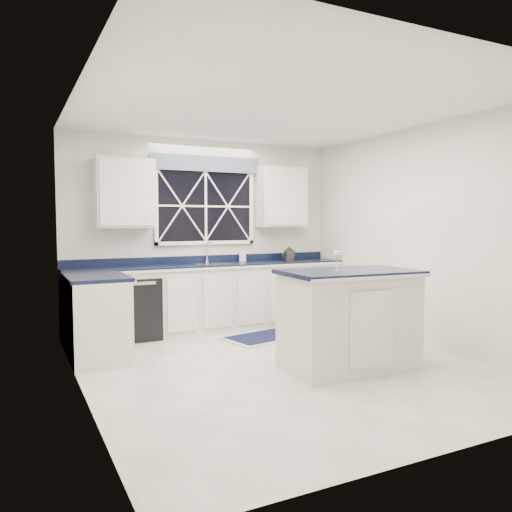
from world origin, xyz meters
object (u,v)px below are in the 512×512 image
faucet (207,252)px  wine_glass (338,255)px  island (349,319)px  kettle (289,254)px  dishwasher (134,307)px  soap_bottle (242,254)px

faucet → wine_glass: (0.45, -2.53, 0.09)m
wine_glass → island: bearing=-1.9°
island → kettle: (0.69, 2.41, 0.52)m
kettle → island: bearing=-123.4°
dishwasher → island: (1.69, -2.34, 0.11)m
kettle → dishwasher: bearing=164.2°
wine_glass → soap_bottle: wine_glass is taller
dishwasher → wine_glass: 2.91m
dishwasher → wine_glass: (1.55, -2.34, 0.78)m
kettle → wine_glass: wine_glass is taller
island → soap_bottle: size_ratio=6.69×
dishwasher → faucet: 1.31m
wine_glass → soap_bottle: (0.12, 2.56, -0.14)m
kettle → wine_glass: size_ratio=1.27×
island → wine_glass: size_ratio=6.26×
wine_glass → soap_bottle: size_ratio=1.07×
wine_glass → faucet: bearing=100.0°
kettle → wine_glass: bearing=-126.6°
dishwasher → island: bearing=-54.2°
island → dishwasher: bearing=128.7°
dishwasher → faucet: bearing=10.0°
faucet → kettle: faucet is taller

